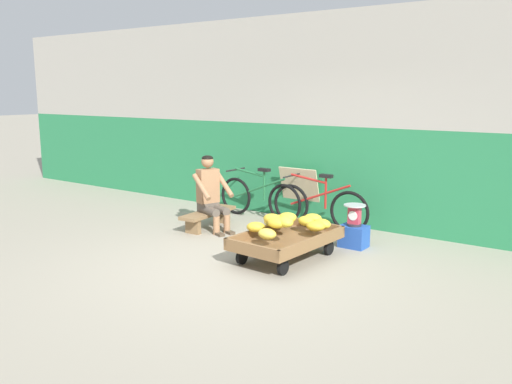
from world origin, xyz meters
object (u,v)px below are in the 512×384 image
Objects in this scene: banana_cart at (287,241)px; sign_board at (301,193)px; weighing_scale at (354,215)px; low_bench at (208,216)px; plastic_crate at (354,236)px; vendor_seated at (211,193)px; bicycle_far_left at (319,206)px; bicycle_near_left at (259,198)px.

sign_board is at bearing 116.28° from banana_cart.
banana_cart is 1.12m from weighing_scale.
low_bench is 2.33m from weighing_scale.
low_bench is 3.10× the size of plastic_crate.
sign_board is at bearing 58.29° from low_bench.
vendor_seated is 1.69m from bicycle_far_left.
low_bench is 0.98× the size of vendor_seated.
low_bench is (-1.83, 0.63, -0.04)m from banana_cart.
vendor_seated reaches higher than bicycle_near_left.
weighing_scale is at bearing -35.77° from bicycle_far_left.
bicycle_near_left is 1.00× the size of bicycle_far_left.
plastic_crate is 0.41× the size of sign_board.
sign_board is (0.76, 1.40, -0.14)m from vendor_seated.
low_bench is 0.67× the size of bicycle_near_left.
plastic_crate is at bearing 8.99° from low_bench.
vendor_seated is at bearing -118.61° from sign_board.
banana_cart is 1.34× the size of low_bench.
plastic_crate is (2.29, 0.36, -0.05)m from low_bench.
banana_cart is 4.98× the size of weighing_scale.
low_bench is at bearing -144.17° from bicycle_far_left.
banana_cart is 1.72× the size of sign_board.
bicycle_near_left is (-2.02, 0.63, -0.10)m from weighing_scale.
plastic_crate is at bearing 90.00° from weighing_scale.
weighing_scale reaches higher than low_bench.
bicycle_near_left is 1.13m from bicycle_far_left.
low_bench is at bearing 160.91° from banana_cart.
weighing_scale is at bearing -34.83° from sign_board.
bicycle_far_left is (-0.90, 0.65, -0.10)m from weighing_scale.
vendor_seated is 2.28m from plastic_crate.
banana_cart is 4.15× the size of plastic_crate.
banana_cart is at bearing -63.72° from sign_board.
bicycle_far_left is (-0.44, 1.64, 0.11)m from banana_cart.
vendor_seated is 3.17× the size of plastic_crate.
bicycle_near_left is (-2.02, 0.63, 0.20)m from plastic_crate.
low_bench is 0.38m from vendor_seated.
bicycle_far_left is at bearing 38.33° from vendor_seated.
bicycle_far_left reaches higher than weighing_scale.
vendor_seated reaches higher than sign_board.
low_bench is 0.67× the size of bicycle_far_left.
bicycle_near_left is at bearing 74.85° from low_bench.
sign_board reaches higher than weighing_scale.
banana_cart is 2.26m from bicycle_near_left.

